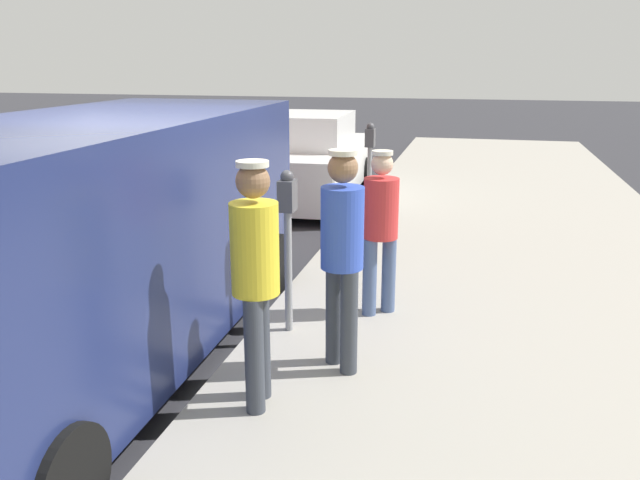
{
  "coord_description": "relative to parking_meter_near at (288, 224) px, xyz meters",
  "views": [
    {
      "loc": [
        2.96,
        -5.18,
        2.61
      ],
      "look_at": [
        1.65,
        0.18,
        1.05
      ],
      "focal_mm": 35.99,
      "sensor_mm": 36.0,
      "label": 1
    }
  ],
  "objects": [
    {
      "name": "pedestrian_in_red",
      "position": [
        0.75,
        0.63,
        -0.1
      ],
      "size": [
        0.34,
        0.34,
        1.63
      ],
      "color": "#4C608C",
      "rests_on": "sidewalk_slab"
    },
    {
      "name": "parked_sedan_ahead",
      "position": [
        -1.51,
        6.31,
        -0.43
      ],
      "size": [
        2.07,
        4.46,
        1.65
      ],
      "color": "white",
      "rests_on": "ground"
    },
    {
      "name": "sidewalk_slab",
      "position": [
        2.15,
        -0.18,
        -1.11
      ],
      "size": [
        5.0,
        32.0,
        0.15
      ],
      "primitive_type": "cube",
      "color": "#9E998E",
      "rests_on": "ground"
    },
    {
      "name": "parking_meter_near",
      "position": [
        0.0,
        0.0,
        0.0
      ],
      "size": [
        0.14,
        0.18,
        1.52
      ],
      "color": "gray",
      "rests_on": "sidewalk_slab"
    },
    {
      "name": "pedestrian_in_yellow",
      "position": [
        0.16,
        -1.34,
        0.02
      ],
      "size": [
        0.34,
        0.36,
        1.81
      ],
      "color": "#383D47",
      "rests_on": "sidewalk_slab"
    },
    {
      "name": "parked_van",
      "position": [
        -1.5,
        -0.68,
        -0.03
      ],
      "size": [
        2.2,
        5.23,
        2.15
      ],
      "color": "navy",
      "rests_on": "ground"
    },
    {
      "name": "parking_meter_far",
      "position": [
        0.0,
        4.48,
        0.0
      ],
      "size": [
        0.14,
        0.18,
        1.52
      ],
      "color": "gray",
      "rests_on": "sidewalk_slab"
    },
    {
      "name": "pedestrian_in_blue",
      "position": [
        0.63,
        -0.62,
        0.01
      ],
      "size": [
        0.34,
        0.34,
        1.8
      ],
      "color": "#383D47",
      "rests_on": "sidewalk_slab"
    },
    {
      "name": "ground_plane",
      "position": [
        -1.35,
        -0.18,
        -1.18
      ],
      "size": [
        80.0,
        80.0,
        0.0
      ],
      "primitive_type": "plane",
      "color": "#2D2D33"
    }
  ]
}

